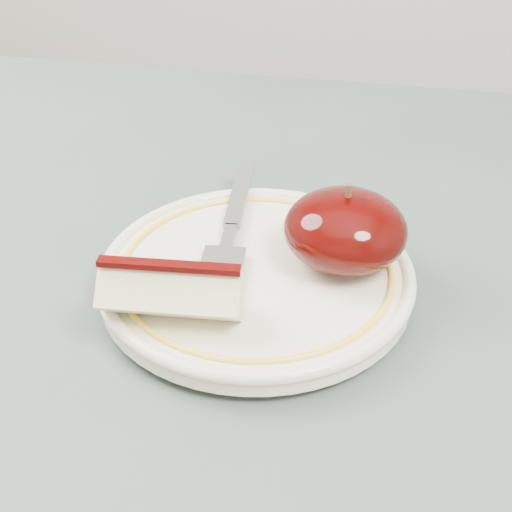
% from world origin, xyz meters
% --- Properties ---
extents(table, '(0.90, 0.90, 0.75)m').
position_xyz_m(table, '(0.00, 0.00, 0.66)').
color(table, brown).
rests_on(table, ground).
extents(plate, '(0.20, 0.20, 0.02)m').
position_xyz_m(plate, '(-0.00, 0.07, 0.76)').
color(plate, beige).
rests_on(plate, table).
extents(apple_half, '(0.08, 0.07, 0.06)m').
position_xyz_m(apple_half, '(0.05, 0.09, 0.79)').
color(apple_half, black).
rests_on(apple_half, plate).
extents(apple_wedge, '(0.08, 0.04, 0.04)m').
position_xyz_m(apple_wedge, '(-0.04, 0.02, 0.79)').
color(apple_wedge, beige).
rests_on(apple_wedge, plate).
extents(fork, '(0.04, 0.18, 0.00)m').
position_xyz_m(fork, '(-0.03, 0.11, 0.77)').
color(fork, '#95989D').
rests_on(fork, plate).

